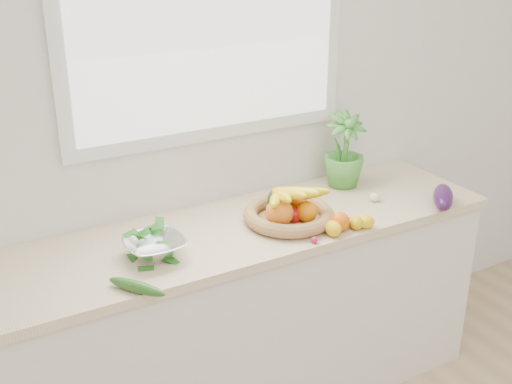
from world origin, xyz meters
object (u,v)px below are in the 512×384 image
eggplant (443,197)px  cucumber (137,287)px  fruit_basket (288,210)px  colander_with_spinach (154,243)px  potted_herb (344,150)px  apple (294,215)px

eggplant → cucumber: 1.43m
fruit_basket → colander_with_spinach: 0.60m
potted_herb → fruit_basket: potted_herb is taller
potted_herb → colander_with_spinach: size_ratio=1.54×
apple → eggplant: size_ratio=0.31×
apple → eggplant: eggplant is taller
eggplant → cucumber: size_ratio=1.00×
apple → colander_with_spinach: (-0.62, 0.01, 0.02)m
apple → colander_with_spinach: 0.62m
fruit_basket → colander_with_spinach: size_ratio=1.78×
potted_herb → colander_with_spinach: bearing=-167.7°
colander_with_spinach → cucumber: bearing=-125.6°
apple → cucumber: size_ratio=0.31×
apple → eggplant: (0.67, -0.19, 0.01)m
eggplant → colander_with_spinach: bearing=171.3°
apple → eggplant: bearing=-15.9°
apple → fruit_basket: bearing=130.0°
potted_herb → fruit_basket: bearing=-154.1°
eggplant → potted_herb: size_ratio=0.66×
eggplant → colander_with_spinach: colander_with_spinach is taller
cucumber → apple: bearing=14.5°
cucumber → fruit_basket: fruit_basket is taller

